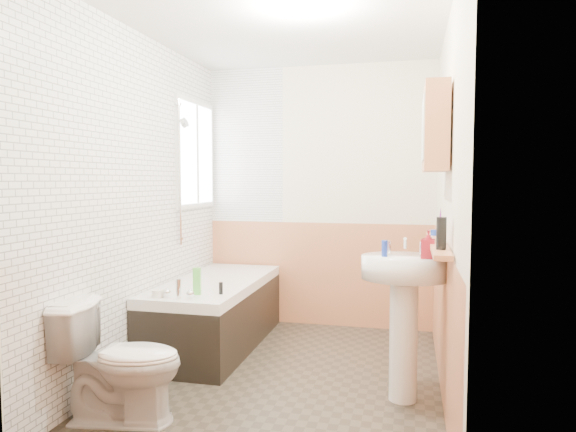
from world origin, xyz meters
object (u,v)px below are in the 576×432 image
Objects in this scene: toilet at (121,362)px; sink at (404,298)px; bathtub at (216,311)px; medicine_cabinet at (435,129)px; pine_shelf at (438,244)px.

sink is at bearing -75.58° from toilet.
bathtub is 2.75× the size of medicine_cabinet.
pine_shelf is (0.20, 0.04, 0.35)m from sink.
sink is 1.78× the size of medicine_cabinet.
medicine_cabinet reaches higher than bathtub.
bathtub is 1.54× the size of sink.
sink reaches higher than pine_shelf.
pine_shelf is 2.11× the size of medicine_cabinet.
toilet is at bearing -152.51° from sink.
medicine_cabinet is (-0.03, 0.04, 0.72)m from pine_shelf.
toilet is at bearing -158.23° from pine_shelf.
sink reaches higher than toilet.
pine_shelf reaches higher than bathtub.
pine_shelf is (1.80, 0.72, 0.66)m from toilet.
bathtub is 1.30× the size of pine_shelf.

